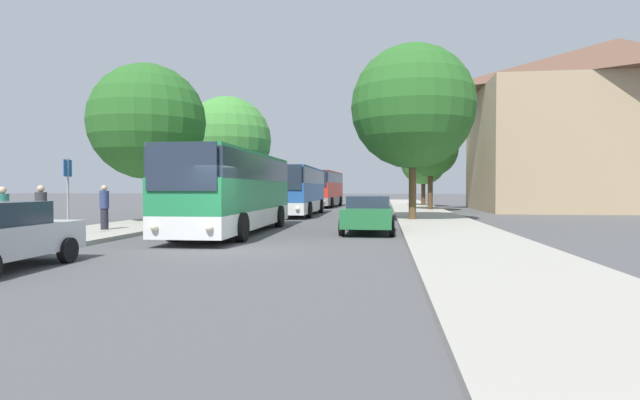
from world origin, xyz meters
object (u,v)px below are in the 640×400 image
bus_front (234,191)px  tree_left_near (148,122)px  tree_right_near (423,162)px  bus_middle (297,190)px  tree_left_far (227,141)px  pedestrian_waiting_near (41,212)px  tree_right_far (413,107)px  bus_rear (323,188)px  tree_right_mid (430,149)px  pedestrian_waiting_far (104,207)px  bus_stop_sign (68,188)px  parked_car_right_near (369,214)px  pedestrian_walking_back (3,215)px

bus_front → tree_left_near: 7.83m
bus_front → tree_right_near: bearing=71.4°
bus_middle → tree_left_far: bearing=165.1°
bus_front → tree_left_near: tree_left_near is taller
pedestrian_waiting_near → tree_right_far: (12.70, 12.26, 5.16)m
bus_rear → tree_right_near: bearing=12.5°
bus_rear → tree_right_far: 22.67m
bus_rear → pedestrian_waiting_near: 33.64m
bus_rear → tree_right_near: 10.24m
tree_right_mid → bus_middle: bearing=-142.7°
tree_right_mid → tree_right_far: size_ratio=0.74×
bus_middle → pedestrian_waiting_near: (-5.38, -18.06, -0.66)m
bus_front → pedestrian_waiting_far: bearing=-173.2°
pedestrian_waiting_near → tree_right_mid: tree_right_mid is taller
tree_right_far → bus_front: bearing=-134.1°
pedestrian_waiting_far → tree_right_near: bearing=57.2°
bus_stop_sign → tree_right_mid: size_ratio=0.39×
bus_rear → tree_left_far: (-5.18, -13.83, 3.39)m
parked_car_right_near → tree_right_mid: tree_right_mid is taller
bus_stop_sign → tree_right_mid: tree_right_mid is taller
bus_middle → pedestrian_waiting_far: size_ratio=6.02×
parked_car_right_near → pedestrian_walking_back: bearing=33.4°
tree_left_far → tree_right_mid: tree_left_far is taller
pedestrian_walking_back → tree_left_near: (-0.40, 10.08, 4.11)m
bus_rear → pedestrian_walking_back: bus_rear is taller
tree_left_far → tree_right_far: tree_right_far is taller
bus_stop_sign → pedestrian_walking_back: bus_stop_sign is taller
tree_right_near → tree_right_mid: tree_right_mid is taller
bus_middle → pedestrian_waiting_near: bus_middle is taller
tree_left_near → tree_right_near: tree_left_near is taller
tree_left_near → tree_right_far: size_ratio=0.84×
bus_front → bus_rear: bearing=89.1°
bus_front → tree_right_near: tree_right_near is taller
bus_front → tree_right_mid: 23.11m
pedestrian_walking_back → tree_right_far: size_ratio=0.18×
bus_middle → pedestrian_waiting_far: bearing=-111.6°
bus_front → pedestrian_waiting_far: 5.29m
tree_left_near → tree_left_far: (0.63, 10.78, 0.09)m
bus_rear → pedestrian_waiting_near: size_ratio=6.08×
bus_front → parked_car_right_near: 5.54m
tree_left_far → tree_right_far: bearing=-29.4°
tree_left_near → bus_stop_sign: bearing=-85.0°
tree_right_far → tree_left_near: bearing=-164.6°
bus_front → bus_middle: 13.58m
pedestrian_waiting_near → pedestrian_walking_back: bearing=-158.5°
parked_car_right_near → pedestrian_waiting_near: pedestrian_waiting_near is taller
tree_left_far → pedestrian_waiting_far: bearing=-90.4°
pedestrian_waiting_near → tree_right_far: tree_right_far is taller
bus_rear → pedestrian_waiting_far: size_ratio=5.99×
tree_right_near → bus_front: bearing=-107.9°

